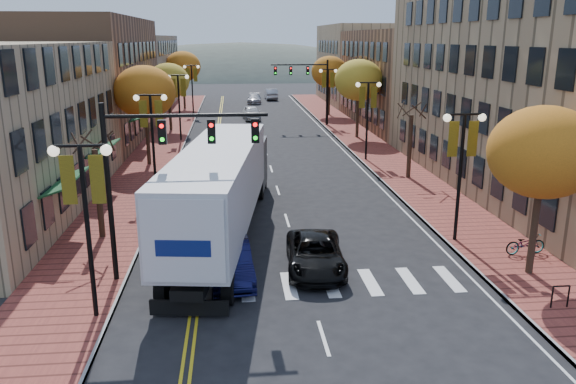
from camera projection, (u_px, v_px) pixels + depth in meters
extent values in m
plane|color=black|center=(314.00, 309.00, 19.83)|extent=(200.00, 200.00, 0.00)
cube|color=brown|center=(163.00, 144.00, 50.13)|extent=(4.00, 85.00, 0.15)
cube|color=brown|center=(360.00, 140.00, 51.84)|extent=(4.00, 85.00, 0.15)
cube|color=brown|center=(75.00, 80.00, 51.29)|extent=(12.00, 24.00, 11.00)
cube|color=#9E8966|center=(125.00, 72.00, 75.47)|extent=(12.00, 26.00, 9.50)
cube|color=#997F5B|center=(573.00, 67.00, 34.94)|extent=(15.00, 28.00, 15.00)
cube|color=brown|center=(429.00, 78.00, 60.54)|extent=(15.00, 24.00, 10.00)
cube|color=#9E8966|center=(378.00, 64.00, 81.51)|extent=(15.00, 20.00, 11.00)
cylinder|color=#382619|center=(99.00, 194.00, 26.05)|extent=(0.28, 0.28, 4.20)
cylinder|color=#382619|center=(147.00, 131.00, 41.31)|extent=(0.28, 0.28, 4.90)
ellipsoid|color=orange|center=(145.00, 92.00, 40.55)|extent=(4.48, 4.48, 3.81)
cylinder|color=#382619|center=(170.00, 107.00, 56.70)|extent=(0.28, 0.28, 4.55)
ellipsoid|color=gold|center=(168.00, 81.00, 56.00)|extent=(4.16, 4.16, 3.54)
cylinder|color=#382619|center=(184.00, 89.00, 73.90)|extent=(0.28, 0.28, 5.04)
ellipsoid|color=orange|center=(183.00, 66.00, 73.12)|extent=(4.61, 4.61, 3.92)
cylinder|color=#382619|center=(535.00, 218.00, 21.96)|extent=(0.28, 0.28, 4.55)
ellipsoid|color=orange|center=(543.00, 152.00, 21.25)|extent=(4.16, 4.16, 3.54)
cylinder|color=#382619|center=(410.00, 147.00, 37.35)|extent=(0.28, 0.28, 4.20)
cylinder|color=#382619|center=(358.00, 111.00, 52.61)|extent=(0.28, 0.28, 4.90)
ellipsoid|color=gold|center=(359.00, 80.00, 51.85)|extent=(4.48, 4.48, 3.81)
cylinder|color=#382619|center=(329.00, 95.00, 67.97)|extent=(0.28, 0.28, 4.76)
ellipsoid|color=orange|center=(329.00, 72.00, 67.23)|extent=(4.35, 4.35, 3.70)
cylinder|color=black|center=(88.00, 236.00, 18.32)|extent=(0.16, 0.16, 6.00)
cylinder|color=black|center=(79.00, 146.00, 17.52)|extent=(1.60, 0.10, 0.10)
sphere|color=#FFF2CC|center=(53.00, 151.00, 17.49)|extent=(0.36, 0.36, 0.36)
sphere|color=#FFF2CC|center=(106.00, 150.00, 17.64)|extent=(0.36, 0.36, 0.36)
cube|color=#B09C17|center=(68.00, 180.00, 17.77)|extent=(0.45, 0.03, 1.60)
cube|color=#B09C17|center=(97.00, 180.00, 17.86)|extent=(0.45, 0.03, 1.60)
cylinder|color=black|center=(153.00, 146.00, 33.67)|extent=(0.16, 0.16, 6.00)
cylinder|color=black|center=(150.00, 95.00, 32.87)|extent=(1.60, 0.10, 0.10)
sphere|color=#FFF2CC|center=(136.00, 98.00, 32.83)|extent=(0.36, 0.36, 0.36)
sphere|color=#FFF2CC|center=(164.00, 98.00, 32.99)|extent=(0.36, 0.36, 0.36)
cube|color=#B09C17|center=(143.00, 114.00, 33.12)|extent=(0.45, 0.03, 1.60)
cube|color=#B09C17|center=(159.00, 114.00, 33.21)|extent=(0.45, 0.03, 1.60)
cylinder|color=black|center=(179.00, 109.00, 50.93)|extent=(0.16, 0.16, 6.00)
cylinder|color=black|center=(178.00, 75.00, 50.14)|extent=(1.60, 0.10, 0.10)
sphere|color=#FFF2CC|center=(169.00, 77.00, 50.10)|extent=(0.36, 0.36, 0.36)
sphere|color=#FFF2CC|center=(187.00, 77.00, 50.25)|extent=(0.36, 0.36, 0.36)
cube|color=#B09C17|center=(173.00, 88.00, 50.39)|extent=(0.45, 0.03, 1.60)
cube|color=#B09C17|center=(183.00, 88.00, 50.47)|extent=(0.45, 0.03, 1.60)
cylinder|color=black|center=(192.00, 91.00, 68.20)|extent=(0.16, 0.16, 6.00)
cylinder|color=black|center=(191.00, 66.00, 67.40)|extent=(1.60, 0.10, 0.10)
sphere|color=#FFF2CC|center=(185.00, 67.00, 67.37)|extent=(0.36, 0.36, 0.36)
sphere|color=#FFF2CC|center=(198.00, 67.00, 67.52)|extent=(0.36, 0.36, 0.36)
cube|color=#B09C17|center=(188.00, 75.00, 67.65)|extent=(0.45, 0.03, 1.60)
cube|color=#B09C17|center=(195.00, 75.00, 67.74)|extent=(0.45, 0.03, 1.60)
cylinder|color=black|center=(459.00, 180.00, 25.50)|extent=(0.16, 0.16, 6.00)
cylinder|color=black|center=(465.00, 114.00, 24.70)|extent=(1.60, 0.10, 0.10)
sphere|color=#FFF2CC|center=(447.00, 118.00, 24.66)|extent=(0.36, 0.36, 0.36)
sphere|color=#FFF2CC|center=(482.00, 117.00, 24.82)|extent=(0.36, 0.36, 0.36)
cube|color=#B09C17|center=(453.00, 139.00, 24.95)|extent=(0.45, 0.03, 1.60)
cube|color=#B09C17|center=(473.00, 139.00, 25.04)|extent=(0.45, 0.03, 1.60)
cylinder|color=black|center=(367.00, 122.00, 42.77)|extent=(0.16, 0.16, 6.00)
cylinder|color=black|center=(369.00, 83.00, 41.97)|extent=(1.60, 0.10, 0.10)
sphere|color=#FFF2CC|center=(358.00, 85.00, 41.93)|extent=(0.36, 0.36, 0.36)
sphere|color=#FFF2CC|center=(379.00, 85.00, 42.08)|extent=(0.36, 0.36, 0.36)
cube|color=#B09C17|center=(362.00, 97.00, 42.22)|extent=(0.45, 0.03, 1.60)
cube|color=#B09C17|center=(374.00, 97.00, 42.30)|extent=(0.45, 0.03, 1.60)
cylinder|color=black|center=(328.00, 98.00, 60.03)|extent=(0.16, 0.16, 6.00)
cylinder|color=black|center=(328.00, 69.00, 59.23)|extent=(1.60, 0.10, 0.10)
sphere|color=#FFF2CC|center=(321.00, 71.00, 59.20)|extent=(0.36, 0.36, 0.36)
sphere|color=#FFF2CC|center=(336.00, 71.00, 59.35)|extent=(0.36, 0.36, 0.36)
cube|color=#B09C17|center=(324.00, 80.00, 59.48)|extent=(0.45, 0.03, 1.60)
cube|color=#B09C17|center=(332.00, 80.00, 59.57)|extent=(0.45, 0.03, 1.60)
cylinder|color=black|center=(109.00, 196.00, 21.08)|extent=(0.20, 0.20, 7.00)
cylinder|color=black|center=(186.00, 116.00, 20.56)|extent=(6.00, 0.14, 0.14)
cube|color=black|center=(162.00, 132.00, 20.64)|extent=(0.30, 0.25, 0.90)
sphere|color=#FF0C0C|center=(161.00, 126.00, 20.43)|extent=(0.16, 0.16, 0.16)
cube|color=black|center=(211.00, 131.00, 20.81)|extent=(0.30, 0.25, 0.90)
sphere|color=#FF0C0C|center=(211.00, 125.00, 20.61)|extent=(0.16, 0.16, 0.16)
cube|color=black|center=(255.00, 131.00, 20.96)|extent=(0.30, 0.25, 0.90)
sphere|color=#FF0C0C|center=(255.00, 125.00, 20.76)|extent=(0.16, 0.16, 0.16)
cylinder|color=black|center=(327.00, 93.00, 59.89)|extent=(0.20, 0.20, 7.00)
cylinder|color=black|center=(299.00, 65.00, 58.81)|extent=(6.00, 0.14, 0.14)
cube|color=black|center=(308.00, 70.00, 59.05)|extent=(0.30, 0.25, 0.90)
sphere|color=#FF0C0C|center=(308.00, 68.00, 58.85)|extent=(0.16, 0.16, 0.16)
cube|color=black|center=(291.00, 71.00, 58.88)|extent=(0.30, 0.25, 0.90)
sphere|color=#FF0C0C|center=(291.00, 68.00, 58.68)|extent=(0.16, 0.16, 0.16)
cube|color=black|center=(275.00, 71.00, 58.73)|extent=(0.30, 0.25, 0.90)
sphere|color=#FF0C0C|center=(275.00, 68.00, 58.53)|extent=(0.16, 0.16, 0.16)
cube|color=black|center=(220.00, 225.00, 25.67)|extent=(3.08, 14.74, 0.40)
cube|color=silver|center=(219.00, 184.00, 25.14)|extent=(4.88, 14.98, 3.17)
cube|color=black|center=(242.00, 163.00, 34.15)|extent=(3.26, 3.74, 2.83)
cylinder|color=black|center=(163.00, 288.00, 20.14)|extent=(0.54, 1.17, 1.13)
cylinder|color=black|center=(228.00, 289.00, 20.06)|extent=(0.54, 1.17, 1.13)
cylinder|color=black|center=(171.00, 273.00, 21.45)|extent=(0.54, 1.17, 1.13)
cylinder|color=black|center=(233.00, 274.00, 21.37)|extent=(0.54, 1.17, 1.13)
cylinder|color=black|center=(220.00, 189.00, 33.23)|extent=(0.54, 1.17, 1.13)
cylinder|color=black|center=(260.00, 190.00, 33.15)|extent=(0.54, 1.17, 1.13)
cylinder|color=black|center=(226.00, 179.00, 35.63)|extent=(0.54, 1.17, 1.13)
cylinder|color=black|center=(263.00, 180.00, 35.55)|extent=(0.54, 1.17, 1.13)
imported|color=#0D0E34|center=(230.00, 261.00, 22.15)|extent=(1.99, 4.70, 1.51)
imported|color=black|center=(315.00, 254.00, 23.03)|extent=(2.64, 5.12, 1.38)
imported|color=silver|center=(252.00, 113.00, 65.31)|extent=(2.22, 4.73, 1.56)
imported|color=#A09FA7|center=(254.00, 99.00, 81.39)|extent=(2.29, 4.93, 1.39)
imported|color=#AEAEB6|center=(271.00, 94.00, 86.36)|extent=(1.90, 5.06, 1.65)
imported|color=gray|center=(525.00, 244.00, 24.34)|extent=(1.87, 0.80, 0.95)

